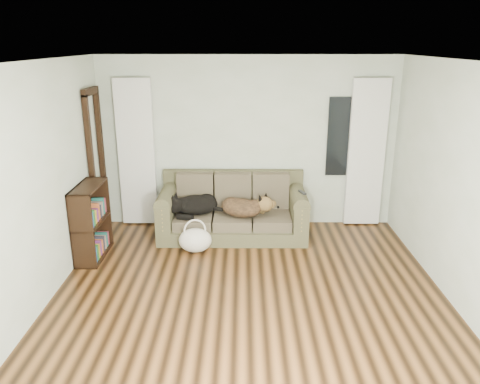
{
  "coord_description": "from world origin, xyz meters",
  "views": [
    {
      "loc": [
        -0.07,
        -4.52,
        2.79
      ],
      "look_at": [
        -0.12,
        1.6,
        0.8
      ],
      "focal_mm": 35.0,
      "sensor_mm": 36.0,
      "label": 1
    }
  ],
  "objects_px": {
    "sofa": "(233,207)",
    "dog_shepherd": "(244,207)",
    "dog_black_lab": "(193,205)",
    "tote_bag": "(195,241)",
    "bookshelf": "(91,221)"
  },
  "relations": [
    {
      "from": "bookshelf",
      "to": "tote_bag",
      "type": "bearing_deg",
      "value": -1.44
    },
    {
      "from": "tote_bag",
      "to": "bookshelf",
      "type": "height_order",
      "value": "bookshelf"
    },
    {
      "from": "sofa",
      "to": "dog_black_lab",
      "type": "bearing_deg",
      "value": -176.97
    },
    {
      "from": "dog_shepherd",
      "to": "bookshelf",
      "type": "distance_m",
      "value": 2.12
    },
    {
      "from": "dog_shepherd",
      "to": "tote_bag",
      "type": "relative_size",
      "value": 1.38
    },
    {
      "from": "sofa",
      "to": "dog_shepherd",
      "type": "bearing_deg",
      "value": -32.55
    },
    {
      "from": "dog_black_lab",
      "to": "bookshelf",
      "type": "xyz_separation_m",
      "value": [
        -1.28,
        -0.7,
        0.02
      ]
    },
    {
      "from": "tote_bag",
      "to": "bookshelf",
      "type": "relative_size",
      "value": 0.46
    },
    {
      "from": "dog_black_lab",
      "to": "tote_bag",
      "type": "height_order",
      "value": "dog_black_lab"
    },
    {
      "from": "sofa",
      "to": "dog_shepherd",
      "type": "relative_size",
      "value": 3.4
    },
    {
      "from": "sofa",
      "to": "dog_shepherd",
      "type": "distance_m",
      "value": 0.2
    },
    {
      "from": "sofa",
      "to": "bookshelf",
      "type": "height_order",
      "value": "bookshelf"
    },
    {
      "from": "sofa",
      "to": "dog_black_lab",
      "type": "xyz_separation_m",
      "value": [
        -0.58,
        -0.03,
        0.03
      ]
    },
    {
      "from": "dog_shepherd",
      "to": "bookshelf",
      "type": "bearing_deg",
      "value": 42.15
    },
    {
      "from": "sofa",
      "to": "bookshelf",
      "type": "xyz_separation_m",
      "value": [
        -1.86,
        -0.73,
        0.05
      ]
    }
  ]
}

